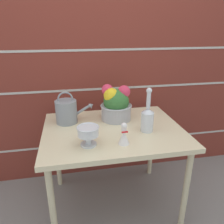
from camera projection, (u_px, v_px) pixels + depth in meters
name	position (u px, v px, depth m)	size (l,w,h in m)	color
ground_plane	(113.00, 203.00, 1.96)	(12.00, 12.00, 0.00)	gray
brick_wall	(102.00, 69.00, 2.06)	(3.60, 0.08, 2.20)	maroon
patio_table	(113.00, 137.00, 1.71)	(1.06, 0.82, 0.74)	beige
watering_can	(67.00, 111.00, 1.76)	(0.32, 0.17, 0.26)	gray
crystal_pedestal_bowl	(88.00, 133.00, 1.42)	(0.15, 0.15, 0.14)	silver
flower_planter	(116.00, 104.00, 1.81)	(0.26, 0.26, 0.30)	#ADADB2
glass_decanter	(147.00, 117.00, 1.61)	(0.09, 0.09, 0.34)	silver
figurine_vase	(124.00, 135.00, 1.45)	(0.08, 0.08, 0.15)	white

